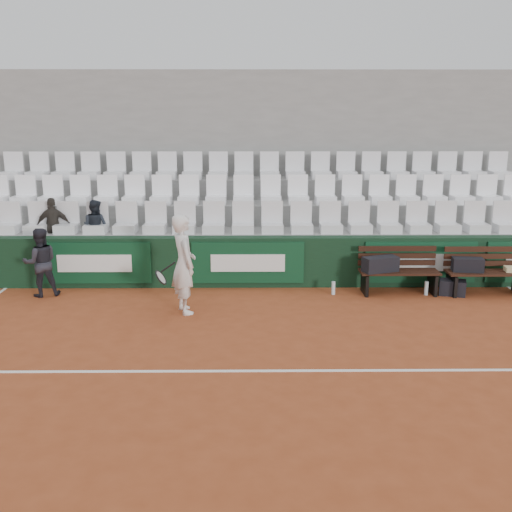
% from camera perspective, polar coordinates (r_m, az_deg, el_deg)
% --- Properties ---
extents(ground, '(80.00, 80.00, 0.00)m').
position_cam_1_polar(ground, '(7.74, 0.56, -11.44)').
color(ground, '#9B4523').
rests_on(ground, ground).
extents(court_baseline, '(18.00, 0.06, 0.01)m').
position_cam_1_polar(court_baseline, '(7.74, 0.56, -11.41)').
color(court_baseline, white).
rests_on(court_baseline, ground).
extents(back_barrier, '(18.00, 0.34, 1.00)m').
position_cam_1_polar(back_barrier, '(11.35, 0.54, -0.56)').
color(back_barrier, black).
rests_on(back_barrier, ground).
extents(grandstand_tier_front, '(18.00, 0.95, 1.00)m').
position_cam_1_polar(grandstand_tier_front, '(11.96, 0.16, 0.17)').
color(grandstand_tier_front, gray).
rests_on(grandstand_tier_front, ground).
extents(grandstand_tier_mid, '(18.00, 0.95, 1.45)m').
position_cam_1_polar(grandstand_tier_mid, '(12.84, 0.11, 2.13)').
color(grandstand_tier_mid, gray).
rests_on(grandstand_tier_mid, ground).
extents(grandstand_tier_back, '(18.00, 0.95, 1.90)m').
position_cam_1_polar(grandstand_tier_back, '(13.73, 0.07, 3.84)').
color(grandstand_tier_back, gray).
rests_on(grandstand_tier_back, ground).
extents(grandstand_rear_wall, '(18.00, 0.30, 4.40)m').
position_cam_1_polar(grandstand_rear_wall, '(14.20, 0.04, 9.24)').
color(grandstand_rear_wall, gray).
rests_on(grandstand_rear_wall, ground).
extents(seat_row_front, '(11.90, 0.44, 0.63)m').
position_cam_1_polar(seat_row_front, '(11.63, 0.17, 3.88)').
color(seat_row_front, silver).
rests_on(seat_row_front, grandstand_tier_front).
extents(seat_row_mid, '(11.90, 0.44, 0.63)m').
position_cam_1_polar(seat_row_mid, '(12.50, 0.12, 6.65)').
color(seat_row_mid, white).
rests_on(seat_row_mid, grandstand_tier_mid).
extents(seat_row_back, '(11.90, 0.44, 0.63)m').
position_cam_1_polar(seat_row_back, '(13.40, 0.07, 9.05)').
color(seat_row_back, silver).
rests_on(seat_row_back, grandstand_tier_back).
extents(bench_left, '(1.50, 0.56, 0.45)m').
position_cam_1_polar(bench_left, '(11.25, 14.07, -2.56)').
color(bench_left, black).
rests_on(bench_left, ground).
extents(bench_right, '(1.50, 0.56, 0.45)m').
position_cam_1_polar(bench_right, '(11.72, 21.97, -2.51)').
color(bench_right, '#33180F').
rests_on(bench_right, ground).
extents(sports_bag_left, '(0.72, 0.49, 0.28)m').
position_cam_1_polar(sports_bag_left, '(11.03, 12.33, -0.81)').
color(sports_bag_left, black).
rests_on(sports_bag_left, bench_left).
extents(sports_bag_right, '(0.59, 0.33, 0.26)m').
position_cam_1_polar(sports_bag_right, '(11.51, 20.40, -0.82)').
color(sports_bag_right, black).
rests_on(sports_bag_right, bench_right).
extents(sports_bag_ground, '(0.54, 0.42, 0.29)m').
position_cam_1_polar(sports_bag_ground, '(11.48, 19.03, -3.00)').
color(sports_bag_ground, black).
rests_on(sports_bag_ground, ground).
extents(water_bottle_near, '(0.07, 0.07, 0.25)m').
position_cam_1_polar(water_bottle_near, '(10.98, 7.74, -3.19)').
color(water_bottle_near, silver).
rests_on(water_bottle_near, ground).
extents(water_bottle_far, '(0.08, 0.08, 0.27)m').
position_cam_1_polar(water_bottle_far, '(11.33, 16.67, -3.10)').
color(water_bottle_far, silver).
rests_on(water_bottle_far, ground).
extents(tennis_player, '(0.81, 0.74, 1.72)m').
position_cam_1_polar(tennis_player, '(9.80, -7.24, -0.79)').
color(tennis_player, silver).
rests_on(tennis_player, ground).
extents(ball_kid, '(0.78, 0.70, 1.30)m').
position_cam_1_polar(ball_kid, '(11.41, -20.74, -0.60)').
color(ball_kid, black).
rests_on(ball_kid, ground).
extents(spectator_b, '(0.73, 0.44, 1.17)m').
position_cam_1_polar(spectator_b, '(12.32, -19.74, 4.89)').
color(spectator_b, '#2E2A25').
rests_on(spectator_b, grandstand_tier_front).
extents(spectator_c, '(0.66, 0.59, 1.12)m').
position_cam_1_polar(spectator_c, '(12.07, -15.89, 4.91)').
color(spectator_c, '#1C222B').
rests_on(spectator_c, grandstand_tier_front).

